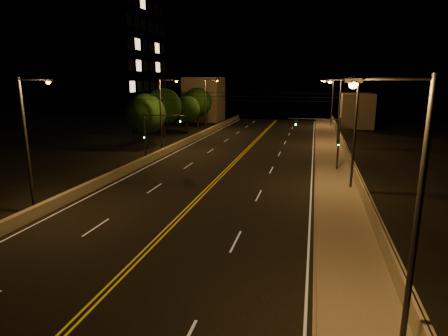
% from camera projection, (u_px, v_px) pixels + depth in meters
% --- Properties ---
extents(road, '(18.00, 120.00, 0.02)m').
position_uv_depth(road, '(207.00, 190.00, 31.54)').
color(road, black).
rests_on(road, ground).
extents(sidewalk, '(3.60, 120.00, 0.30)m').
position_uv_depth(sidewalk, '(340.00, 198.00, 29.05)').
color(sidewalk, gray).
rests_on(sidewalk, ground).
extents(curb, '(0.14, 120.00, 0.15)m').
position_uv_depth(curb, '(315.00, 197.00, 29.50)').
color(curb, gray).
rests_on(curb, ground).
extents(parapet_wall, '(0.30, 120.00, 1.00)m').
position_uv_depth(parapet_wall, '(363.00, 191.00, 28.53)').
color(parapet_wall, gray).
rests_on(parapet_wall, sidewalk).
extents(jersey_barrier, '(0.45, 120.00, 0.83)m').
position_uv_depth(jersey_barrier, '(106.00, 179.00, 33.58)').
color(jersey_barrier, gray).
rests_on(jersey_barrier, ground).
extents(distant_building_right, '(6.00, 10.00, 6.54)m').
position_uv_depth(distant_building_right, '(356.00, 110.00, 74.30)').
color(distant_building_right, gray).
rests_on(distant_building_right, ground).
extents(distant_building_left, '(8.00, 8.00, 9.68)m').
position_uv_depth(distant_building_left, '(204.00, 99.00, 84.70)').
color(distant_building_left, gray).
rests_on(distant_building_left, ground).
extents(parapet_rail, '(0.06, 120.00, 0.06)m').
position_uv_depth(parapet_rail, '(364.00, 184.00, 28.41)').
color(parapet_rail, black).
rests_on(parapet_rail, parapet_wall).
extents(lane_markings, '(17.32, 116.00, 0.00)m').
position_uv_depth(lane_markings, '(206.00, 190.00, 31.47)').
color(lane_markings, silver).
rests_on(lane_markings, road).
extents(streetlight_0, '(2.55, 0.28, 9.26)m').
position_uv_depth(streetlight_0, '(410.00, 203.00, 11.56)').
color(streetlight_0, '#2D2D33').
rests_on(streetlight_0, ground).
extents(streetlight_1, '(2.55, 0.28, 9.26)m').
position_uv_depth(streetlight_1, '(352.00, 127.00, 30.36)').
color(streetlight_1, '#2D2D33').
rests_on(streetlight_1, ground).
extents(streetlight_2, '(2.55, 0.28, 9.26)m').
position_uv_depth(streetlight_2, '(337.00, 108.00, 50.78)').
color(streetlight_2, '#2D2D33').
rests_on(streetlight_2, ground).
extents(streetlight_3, '(2.55, 0.28, 9.26)m').
position_uv_depth(streetlight_3, '(331.00, 100.00, 73.01)').
color(streetlight_3, '#2D2D33').
rests_on(streetlight_3, ground).
extents(streetlight_4, '(2.55, 0.28, 9.26)m').
position_uv_depth(streetlight_4, '(29.00, 137.00, 24.94)').
color(streetlight_4, '#2D2D33').
rests_on(streetlight_4, ground).
extents(streetlight_5, '(2.55, 0.28, 9.26)m').
position_uv_depth(streetlight_5, '(163.00, 111.00, 46.63)').
color(streetlight_5, '#2D2D33').
rests_on(streetlight_5, ground).
extents(streetlight_6, '(2.55, 0.28, 9.26)m').
position_uv_depth(streetlight_6, '(207.00, 102.00, 65.38)').
color(streetlight_6, '#2D2D33').
rests_on(streetlight_6, ground).
extents(traffic_signal_right, '(5.11, 0.31, 5.51)m').
position_uv_depth(traffic_signal_right, '(328.00, 137.00, 37.22)').
color(traffic_signal_right, '#2D2D33').
rests_on(traffic_signal_right, ground).
extents(traffic_signal_left, '(5.11, 0.31, 5.51)m').
position_uv_depth(traffic_signal_left, '(154.00, 131.00, 41.46)').
color(traffic_signal_left, '#2D2D33').
rests_on(traffic_signal_left, ground).
extents(overhead_wires, '(22.00, 0.03, 0.83)m').
position_uv_depth(overhead_wires, '(231.00, 97.00, 38.84)').
color(overhead_wires, black).
extents(building_tower, '(24.00, 15.00, 26.69)m').
position_uv_depth(building_tower, '(82.00, 57.00, 62.11)').
color(building_tower, gray).
rests_on(building_tower, ground).
extents(tree_0, '(5.45, 5.45, 7.38)m').
position_uv_depth(tree_0, '(145.00, 114.00, 49.54)').
color(tree_0, black).
rests_on(tree_0, ground).
extents(tree_1, '(5.79, 5.79, 7.85)m').
position_uv_depth(tree_1, '(163.00, 106.00, 60.03)').
color(tree_1, black).
rests_on(tree_1, ground).
extents(tree_2, '(4.76, 4.76, 6.46)m').
position_uv_depth(tree_2, '(186.00, 109.00, 65.47)').
color(tree_2, black).
rests_on(tree_2, ground).
extents(tree_3, '(5.66, 5.66, 7.67)m').
position_uv_depth(tree_3, '(197.00, 102.00, 73.19)').
color(tree_3, black).
rests_on(tree_3, ground).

